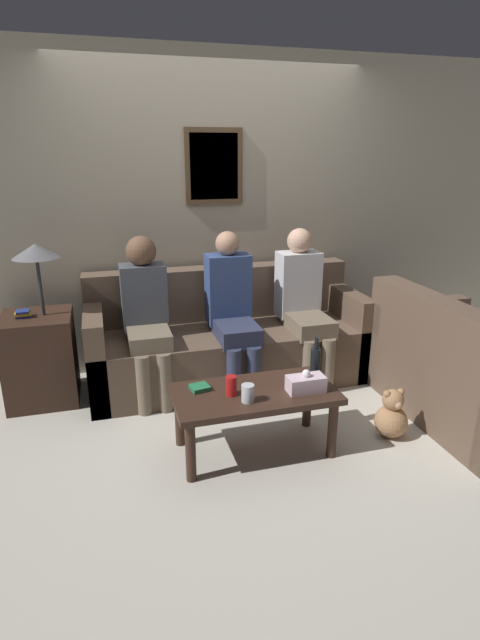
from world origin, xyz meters
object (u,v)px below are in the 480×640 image
at_px(wine_bottle, 315,361).
at_px(teddy_bear, 391,416).
at_px(drinking_glass, 248,393).
at_px(person_right, 303,300).
at_px(couch_side, 464,376).
at_px(person_left, 146,311).
at_px(person_middle, 232,307).
at_px(coffee_table, 255,400).
at_px(couch_main, 227,342).

xyz_separation_m(wine_bottle, teddy_bear, (0.48, -0.20, -0.37)).
xyz_separation_m(drinking_glass, person_right, (0.80, 1.09, 0.19)).
distance_m(couch_side, person_left, 2.34).
xyz_separation_m(drinking_glass, person_left, (-0.47, 1.11, 0.21)).
bearing_deg(person_left, couch_side, -25.16).
xyz_separation_m(drinking_glass, person_middle, (0.19, 1.08, 0.19)).
bearing_deg(wine_bottle, coffee_table, -166.03).
height_order(couch_main, teddy_bear, couch_main).
bearing_deg(person_left, coffee_table, -60.98).
bearing_deg(person_right, coffee_table, -126.43).
bearing_deg(person_left, person_middle, -2.53).
height_order(person_middle, person_right, person_middle).
xyz_separation_m(wine_bottle, person_right, (0.27, 0.86, 0.15)).
distance_m(couch_main, person_left, 0.76).
relative_size(drinking_glass, person_right, 0.09).
height_order(couch_main, person_right, person_right).
distance_m(drinking_glass, person_left, 1.22).
bearing_deg(person_right, teddy_bear, -78.83).
bearing_deg(couch_main, drinking_glass, -98.87).
xyz_separation_m(person_right, teddy_bear, (0.21, -1.06, -0.52)).
xyz_separation_m(coffee_table, wine_bottle, (0.45, 0.11, 0.16)).
bearing_deg(person_right, person_middle, -178.90).
bearing_deg(couch_side, coffee_table, 90.23).
bearing_deg(couch_side, person_right, 40.56).
bearing_deg(wine_bottle, couch_side, -5.52).
xyz_separation_m(person_middle, teddy_bear, (0.82, -1.05, -0.52)).
relative_size(couch_main, person_right, 1.81).
xyz_separation_m(person_left, person_middle, (0.66, -0.03, -0.01)).
distance_m(drinking_glass, person_middle, 1.11).
distance_m(wine_bottle, person_left, 1.34).
bearing_deg(drinking_glass, wine_bottle, 23.47).
height_order(couch_main, person_middle, person_middle).
bearing_deg(drinking_glass, couch_side, 4.38).
xyz_separation_m(couch_side, drinking_glass, (-1.62, -0.12, 0.15)).
relative_size(coffee_table, teddy_bear, 2.92).
height_order(drinking_glass, teddy_bear, drinking_glass).
distance_m(wine_bottle, teddy_bear, 0.64).
bearing_deg(person_middle, wine_bottle, -68.23).
height_order(person_left, teddy_bear, person_left).
bearing_deg(drinking_glass, person_left, 112.93).
relative_size(couch_main, teddy_bear, 6.49).
relative_size(coffee_table, wine_bottle, 3.79).
bearing_deg(person_right, couch_side, -49.44).
height_order(drinking_glass, person_middle, person_middle).
bearing_deg(person_right, wine_bottle, -107.29).
distance_m(couch_main, coffee_table, 1.12).
bearing_deg(wine_bottle, person_middle, 111.77).
height_order(couch_main, person_left, person_left).
relative_size(wine_bottle, person_left, 0.22).
bearing_deg(couch_side, teddy_bear, 98.88).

